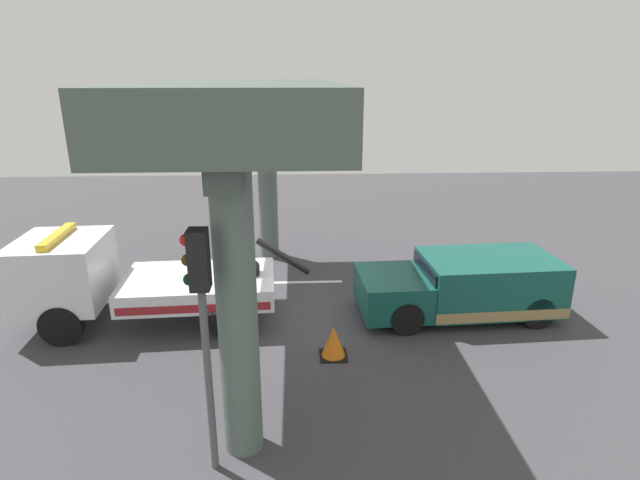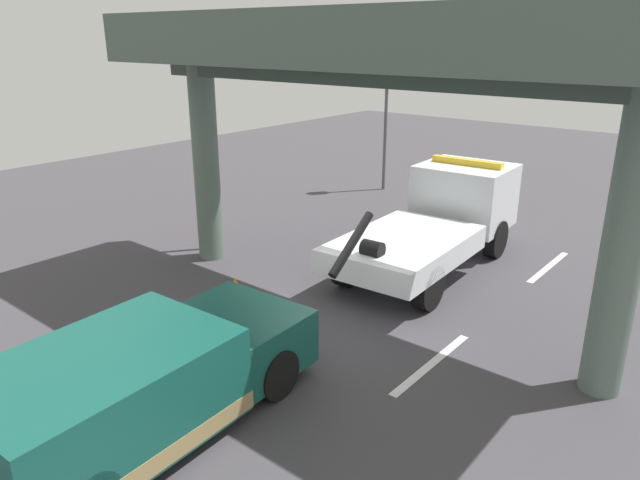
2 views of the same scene
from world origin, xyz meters
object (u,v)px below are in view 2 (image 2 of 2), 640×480
(towed_van_green, at_px, (140,387))
(traffic_cone_orange, at_px, (236,294))
(traffic_light_mid, at_px, (387,98))
(traffic_light_far, at_px, (206,140))
(tow_truck_white, at_px, (441,217))

(towed_van_green, relative_size, traffic_cone_orange, 7.11)
(towed_van_green, bearing_deg, traffic_light_mid, 20.34)
(towed_van_green, distance_m, traffic_light_far, 8.28)
(traffic_light_mid, bearing_deg, traffic_light_far, 180.00)
(traffic_light_far, height_order, traffic_light_mid, traffic_light_mid)
(tow_truck_white, distance_m, traffic_cone_orange, 5.69)
(tow_truck_white, height_order, towed_van_green, tow_truck_white)
(traffic_light_far, bearing_deg, tow_truck_white, -60.10)
(tow_truck_white, xyz_separation_m, towed_van_green, (-8.97, -0.04, -0.42))
(tow_truck_white, xyz_separation_m, traffic_light_far, (-3.05, 5.30, 1.79))
(tow_truck_white, distance_m, traffic_light_far, 6.37)
(tow_truck_white, relative_size, towed_van_green, 1.38)
(towed_van_green, distance_m, traffic_cone_orange, 4.24)
(towed_van_green, relative_size, traffic_light_mid, 1.13)
(tow_truck_white, bearing_deg, towed_van_green, -179.72)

